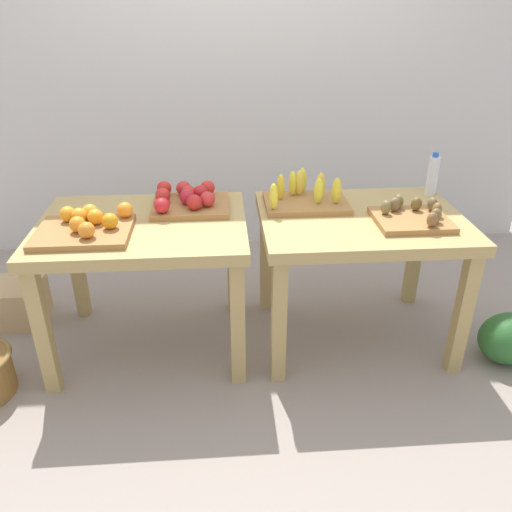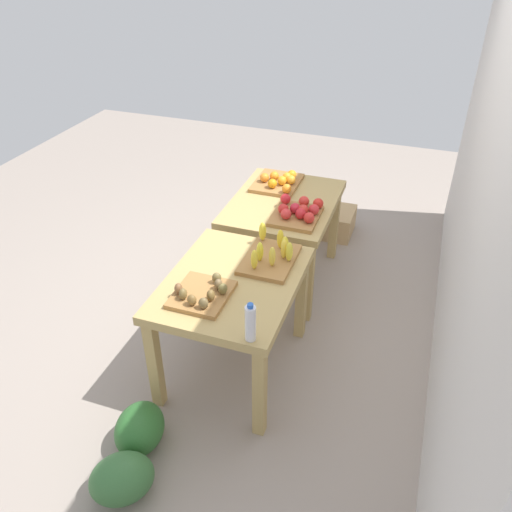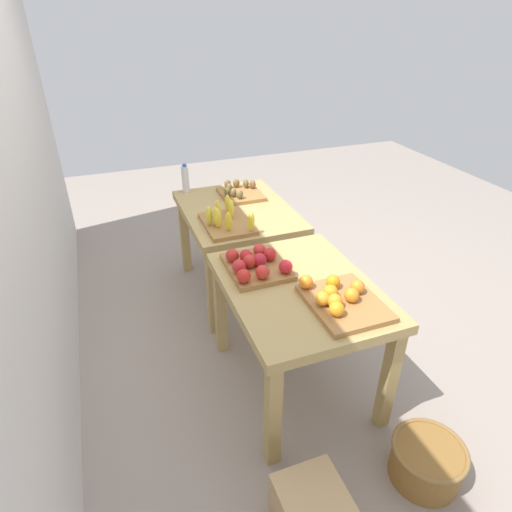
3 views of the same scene
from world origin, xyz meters
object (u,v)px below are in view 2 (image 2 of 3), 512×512
object	(u,v)px
display_table_right	(233,293)
water_bottle	(250,323)
watermelon_pile	(131,452)
wicker_basket	(272,215)
cardboard_produce_box	(337,222)
display_table_left	(283,212)
kiwi_bin	(202,294)
banana_crate	(271,255)
apple_bin	(298,212)
orange_bin	(279,182)

from	to	relation	value
display_table_right	water_bottle	world-z (taller)	water_bottle
watermelon_pile	wicker_basket	size ratio (longest dim) A/B	1.94
cardboard_produce_box	display_table_left	bearing A→B (deg)	-18.77
display_table_left	cardboard_produce_box	size ratio (longest dim) A/B	2.60
kiwi_bin	cardboard_produce_box	xyz separation A→B (m)	(-2.23, 0.40, -0.65)
water_bottle	watermelon_pile	distance (m)	1.01
kiwi_bin	watermelon_pile	xyz separation A→B (m)	(0.71, -0.15, -0.64)
banana_crate	watermelon_pile	distance (m)	1.44
apple_bin	wicker_basket	xyz separation A→B (m)	(-1.05, -0.53, -0.67)
orange_bin	wicker_basket	size ratio (longest dim) A/B	1.22
display_table_right	water_bottle	distance (m)	0.59
display_table_left	orange_bin	bearing A→B (deg)	-153.90
apple_bin	banana_crate	world-z (taller)	banana_crate
water_bottle	cardboard_produce_box	bearing A→B (deg)	179.75
display_table_left	wicker_basket	distance (m)	1.03
display_table_left	wicker_basket	world-z (taller)	display_table_left
banana_crate	cardboard_produce_box	bearing A→B (deg)	175.54
orange_bin	cardboard_produce_box	world-z (taller)	orange_bin
orange_bin	cardboard_produce_box	distance (m)	1.01
wicker_basket	cardboard_produce_box	distance (m)	0.65
orange_bin	kiwi_bin	world-z (taller)	orange_bin
apple_bin	kiwi_bin	bearing A→B (deg)	-13.76
orange_bin	wicker_basket	distance (m)	0.91
kiwi_bin	water_bottle	size ratio (longest dim) A/B	1.52
apple_bin	kiwi_bin	xyz separation A→B (m)	(1.12, -0.27, -0.01)
apple_bin	cardboard_produce_box	size ratio (longest dim) A/B	1.00
water_bottle	wicker_basket	xyz separation A→B (m)	(-2.41, -0.64, -0.74)
apple_bin	water_bottle	world-z (taller)	water_bottle
banana_crate	kiwi_bin	size ratio (longest dim) A/B	1.22
display_table_right	cardboard_produce_box	world-z (taller)	display_table_right
banana_crate	watermelon_pile	world-z (taller)	banana_crate
water_bottle	display_table_left	bearing A→B (deg)	-169.68
display_table_left	apple_bin	size ratio (longest dim) A/B	2.59
banana_crate	water_bottle	distance (m)	0.75
display_table_right	watermelon_pile	world-z (taller)	display_table_right
display_table_left	display_table_right	distance (m)	1.12
display_table_right	apple_bin	world-z (taller)	apple_bin
wicker_basket	cardboard_produce_box	world-z (taller)	cardboard_produce_box
display_table_left	apple_bin	distance (m)	0.33
orange_bin	watermelon_pile	size ratio (longest dim) A/B	0.63
display_table_right	wicker_basket	xyz separation A→B (m)	(-1.94, -0.35, -0.52)
display_table_left	kiwi_bin	distance (m)	1.36
watermelon_pile	water_bottle	bearing A→B (deg)	130.98
water_bottle	apple_bin	bearing A→B (deg)	-175.27
kiwi_bin	wicker_basket	bearing A→B (deg)	-173.38
display_table_right	cardboard_produce_box	distance (m)	2.09
display_table_right	orange_bin	distance (m)	1.37
wicker_basket	display_table_right	bearing A→B (deg)	10.23
orange_bin	apple_bin	distance (m)	0.55
apple_bin	wicker_basket	size ratio (longest dim) A/B	1.09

